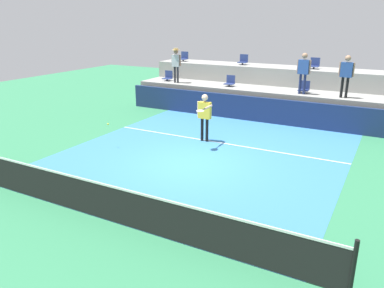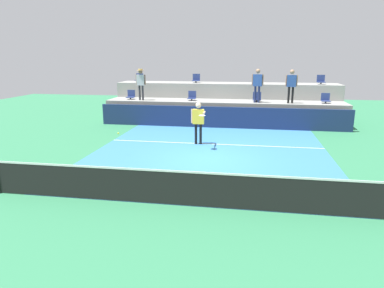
# 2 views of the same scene
# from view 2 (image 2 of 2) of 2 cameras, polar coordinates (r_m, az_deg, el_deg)

# --- Properties ---
(ground_plane) EXTENTS (40.00, 40.00, 0.00)m
(ground_plane) POSITION_cam_2_polar(r_m,az_deg,el_deg) (12.53, 2.49, -2.69)
(ground_plane) COLOR #2D754C
(court_inner_paint) EXTENTS (9.00, 10.00, 0.01)m
(court_inner_paint) POSITION_cam_2_polar(r_m,az_deg,el_deg) (13.48, 3.01, -1.46)
(court_inner_paint) COLOR teal
(court_inner_paint) RESTS_ON ground_plane
(court_service_line) EXTENTS (9.00, 0.06, 0.00)m
(court_service_line) POSITION_cam_2_polar(r_m,az_deg,el_deg) (14.82, 3.63, -0.01)
(court_service_line) COLOR white
(court_service_line) RESTS_ON ground_plane
(tennis_net) EXTENTS (10.48, 0.08, 1.07)m
(tennis_net) POSITION_cam_2_polar(r_m,az_deg,el_deg) (8.62, -0.79, -7.10)
(tennis_net) COLOR black
(tennis_net) RESTS_ON ground_plane
(sponsor_backboard) EXTENTS (13.00, 0.16, 1.10)m
(sponsor_backboard) POSITION_cam_2_polar(r_m,az_deg,el_deg) (18.22, 4.84, 4.37)
(sponsor_backboard) COLOR navy
(sponsor_backboard) RESTS_ON ground_plane
(seating_tier_lower) EXTENTS (13.00, 1.80, 1.25)m
(seating_tier_lower) POSITION_cam_2_polar(r_m,az_deg,el_deg) (19.49, 5.17, 5.23)
(seating_tier_lower) COLOR gray
(seating_tier_lower) RESTS_ON ground_plane
(seating_tier_upper) EXTENTS (13.00, 1.80, 2.10)m
(seating_tier_upper) POSITION_cam_2_polar(r_m,az_deg,el_deg) (21.21, 5.57, 7.10)
(seating_tier_upper) COLOR gray
(seating_tier_upper) RESTS_ON ground_plane
(stadium_chair_lower_far_left) EXTENTS (0.44, 0.40, 0.52)m
(stadium_chair_lower_far_left) POSITION_cam_2_polar(r_m,az_deg,el_deg) (20.41, -9.98, 7.85)
(stadium_chair_lower_far_left) COLOR #2D2D33
(stadium_chair_lower_far_left) RESTS_ON seating_tier_lower
(stadium_chair_lower_left) EXTENTS (0.44, 0.40, 0.52)m
(stadium_chair_lower_left) POSITION_cam_2_polar(r_m,az_deg,el_deg) (19.52, -0.00, 7.78)
(stadium_chair_lower_left) COLOR #2D2D33
(stadium_chair_lower_left) RESTS_ON seating_tier_lower
(stadium_chair_lower_right) EXTENTS (0.44, 0.40, 0.52)m
(stadium_chair_lower_right) POSITION_cam_2_polar(r_m,az_deg,el_deg) (19.26, 10.59, 7.46)
(stadium_chair_lower_right) COLOR #2D2D33
(stadium_chair_lower_right) RESTS_ON seating_tier_lower
(stadium_chair_lower_far_right) EXTENTS (0.44, 0.40, 0.52)m
(stadium_chair_lower_far_right) POSITION_cam_2_polar(r_m,az_deg,el_deg) (19.65, 21.03, 6.89)
(stadium_chair_lower_far_right) COLOR #2D2D33
(stadium_chair_lower_far_right) RESTS_ON seating_tier_lower
(stadium_chair_upper_far_left) EXTENTS (0.44, 0.40, 0.52)m
(stadium_chair_upper_far_left) POSITION_cam_2_polar(r_m,az_deg,el_deg) (22.05, -8.63, 10.57)
(stadium_chair_upper_far_left) COLOR #2D2D33
(stadium_chair_upper_far_left) RESTS_ON seating_tier_upper
(stadium_chair_upper_left) EXTENTS (0.44, 0.40, 0.52)m
(stadium_chair_upper_left) POSITION_cam_2_polar(r_m,az_deg,el_deg) (21.23, 0.68, 10.60)
(stadium_chair_upper_left) COLOR #2D2D33
(stadium_chair_upper_left) RESTS_ON seating_tier_upper
(stadium_chair_upper_right) EXTENTS (0.44, 0.40, 0.52)m
(stadium_chair_upper_right) POSITION_cam_2_polar(r_m,az_deg,el_deg) (20.98, 10.64, 10.32)
(stadium_chair_upper_right) COLOR #2D2D33
(stadium_chair_upper_right) RESTS_ON seating_tier_upper
(stadium_chair_upper_far_right) EXTENTS (0.44, 0.40, 0.52)m
(stadium_chair_upper_far_right) POSITION_cam_2_polar(r_m,az_deg,el_deg) (21.34, 20.37, 9.75)
(stadium_chair_upper_far_right) COLOR #2D2D33
(stadium_chair_upper_far_right) RESTS_ON seating_tier_upper
(tennis_player) EXTENTS (0.73, 1.21, 1.78)m
(tennis_player) POSITION_cam_2_polar(r_m,az_deg,el_deg) (14.57, 1.06, 4.16)
(tennis_player) COLOR black
(tennis_player) RESTS_ON ground_plane
(spectator_with_hat) EXTENTS (0.59, 0.45, 1.73)m
(spectator_with_hat) POSITION_cam_2_polar(r_m,az_deg,el_deg) (19.74, -8.39, 10.17)
(spectator_with_hat) COLOR #2D2D33
(spectator_with_hat) RESTS_ON seating_tier_lower
(spectator_leaning_on_rail) EXTENTS (0.61, 0.27, 1.76)m
(spectator_leaning_on_rail) POSITION_cam_2_polar(r_m,az_deg,el_deg) (18.80, 10.68, 9.91)
(spectator_leaning_on_rail) COLOR navy
(spectator_leaning_on_rail) RESTS_ON seating_tier_lower
(spectator_in_grey) EXTENTS (0.60, 0.24, 1.73)m
(spectator_in_grey) POSITION_cam_2_polar(r_m,az_deg,el_deg) (18.91, 15.97, 9.58)
(spectator_in_grey) COLOR black
(spectator_in_grey) RESTS_ON seating_tier_lower
(tennis_ball) EXTENTS (0.07, 0.07, 0.07)m
(tennis_ball) POSITION_cam_2_polar(r_m,az_deg,el_deg) (13.16, -11.97, 1.71)
(tennis_ball) COLOR #CCE033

